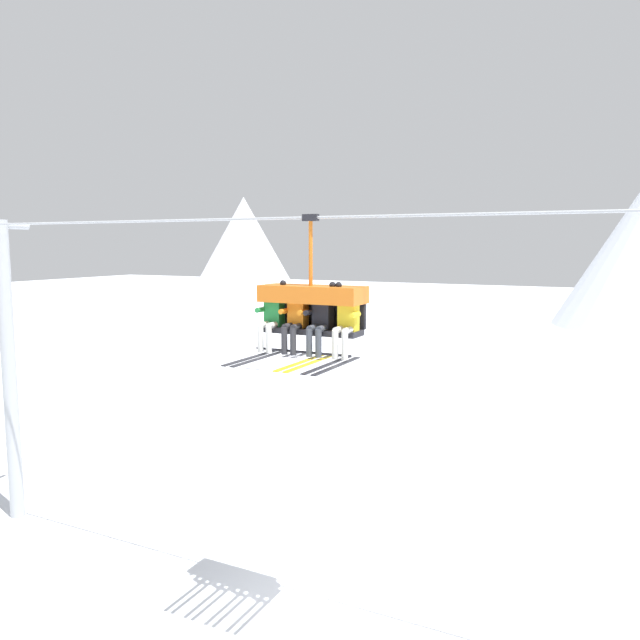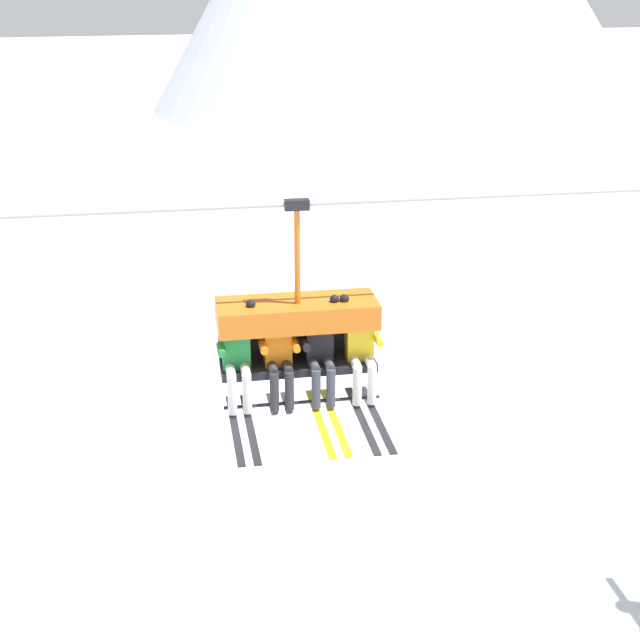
# 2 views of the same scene
# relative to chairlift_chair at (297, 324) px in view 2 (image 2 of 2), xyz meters

# --- Properties ---
(lift_cable) EXTENTS (19.98, 0.05, 0.05)m
(lift_cable) POSITION_rel_chairlift_chair_xyz_m (-0.24, -0.07, 1.47)
(lift_cable) COLOR #9EA3A8
(chairlift_chair) EXTENTS (1.89, 0.74, 2.39)m
(chairlift_chair) POSITION_rel_chairlift_chair_xyz_m (0.00, 0.00, 0.00)
(chairlift_chair) COLOR #232328
(skier_green) EXTENTS (0.48, 1.70, 1.34)m
(skier_green) POSITION_rel_chairlift_chair_xyz_m (-0.73, -0.21, -0.28)
(skier_green) COLOR #23843D
(skier_orange) EXTENTS (0.46, 1.70, 1.23)m
(skier_orange) POSITION_rel_chairlift_chair_xyz_m (-0.25, -0.22, -0.30)
(skier_orange) COLOR orange
(skier_black) EXTENTS (0.48, 1.70, 1.34)m
(skier_black) POSITION_rel_chairlift_chair_xyz_m (0.25, -0.21, -0.28)
(skier_black) COLOR black
(skier_yellow) EXTENTS (0.48, 1.70, 1.34)m
(skier_yellow) POSITION_rel_chairlift_chair_xyz_m (0.73, -0.21, -0.28)
(skier_yellow) COLOR yellow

